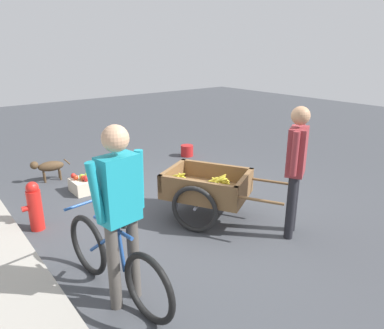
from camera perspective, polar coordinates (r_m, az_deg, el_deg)
The scene contains 9 objects.
ground_plane at distance 5.28m, azimuth -1.48°, elevation -7.45°, with size 24.00×24.00×0.00m, color #3D3F44.
fruit_cart at distance 4.90m, azimuth 2.38°, elevation -3.98°, with size 1.81×1.45×0.69m.
vendor_person at distance 4.47m, azimuth 16.39°, elevation 0.60°, with size 0.34×0.48×1.65m.
bicycle at distance 3.58m, azimuth -12.26°, elevation -15.12°, with size 1.65×0.46×0.85m.
cyclist_person at distance 3.14m, azimuth -11.54°, elevation -5.86°, with size 0.24×0.55×1.71m.
dog at distance 6.82m, azimuth -22.03°, elevation -0.30°, with size 0.25×0.67×0.40m.
fire_hydrant at distance 5.07m, azimuth -23.94°, elevation -6.12°, with size 0.25×0.25×0.67m.
plastic_bucket at distance 7.82m, azimuth -0.81°, elevation 2.24°, with size 0.27×0.27×0.24m, color #B21E1E.
apple_crate at distance 6.15m, azimuth -17.21°, elevation -3.10°, with size 0.44×0.32×0.32m.
Camera 1 is at (-3.80, 2.85, 2.31)m, focal length 33.22 mm.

